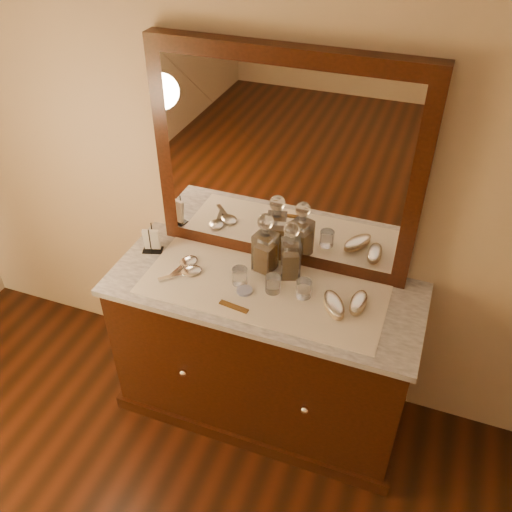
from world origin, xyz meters
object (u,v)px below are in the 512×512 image
Objects in this scene: comb at (234,307)px; brush_far at (358,303)px; napkin_rack at (152,241)px; hand_mirror_outer at (186,263)px; hand_mirror_inner at (188,272)px; mirror_frame at (284,164)px; decanter_right at (291,256)px; decanter_left at (265,249)px; brush_near at (334,305)px; pin_dish at (244,291)px; dresser_cabinet at (263,353)px.

comb is 0.54m from brush_far.
napkin_rack is 0.22m from hand_mirror_outer.
brush_far is 0.77× the size of hand_mirror_outer.
comb is 0.73× the size of hand_mirror_inner.
mirror_frame reaches higher than hand_mirror_outer.
decanter_right is at bearing 163.50° from brush_far.
brush_far is (0.47, -0.11, -0.10)m from decanter_left.
pin_dish is at bearing -175.89° from brush_near.
hand_mirror_outer is at bearing 121.20° from hand_mirror_inner.
mirror_frame is at bearing 16.34° from napkin_rack.
decanter_right reaches higher than brush_near.
mirror_frame is 6.42× the size of brush_near.
decanter_left is at bearing 178.30° from decanter_right.
pin_dish reaches higher than dresser_cabinet.
napkin_rack reaches higher than hand_mirror_inner.
decanter_right is (0.08, -0.13, -0.38)m from mirror_frame.
dresser_cabinet is at bearing -72.76° from decanter_left.
brush_far reaches higher than hand_mirror_outer.
decanter_right reaches higher than brush_far.
brush_far is at bearing -12.72° from decanter_left.
pin_dish is 0.11m from comb.
hand_mirror_inner is at bearing -179.87° from brush_near.
dresser_cabinet is at bearing -2.98° from hand_mirror_outer.
decanter_left is (0.57, 0.06, 0.06)m from napkin_rack.
brush_far is (0.10, 0.05, -0.00)m from brush_near.
comb is at bearing -31.16° from hand_mirror_outer.
decanter_left is at bearing 90.43° from comb.
brush_near is (0.33, -0.28, -0.47)m from mirror_frame.
hand_mirror_inner is (0.04, -0.06, 0.00)m from hand_mirror_outer.
brush_far is at bearing 2.35° from dresser_cabinet.
comb is 0.59m from napkin_rack.
dresser_cabinet is 7.49× the size of brush_near.
decanter_left is at bearing 107.24° from dresser_cabinet.
comb is 0.32m from decanter_left.
napkin_rack is 0.49× the size of decanter_right.
pin_dish is 0.24× the size of decanter_left.
brush_far reaches higher than pin_dish.
napkin_rack is at bearing 177.22° from brush_far.
dresser_cabinet is 19.47× the size of pin_dish.
brush_far reaches higher than dresser_cabinet.
comb is at bearing -113.02° from dresser_cabinet.
decanter_right is at bearing 4.26° from napkin_rack.
decanter_left is at bearing -107.30° from mirror_frame.
dresser_cabinet is 8.89× the size of brush_far.
mirror_frame is at bearing 37.79° from hand_mirror_inner.
comb is 0.32m from hand_mirror_inner.
decanter_right is 1.86× the size of brush_far.
brush_far is (0.50, 0.19, 0.02)m from comb.
brush_far is at bearing 3.95° from hand_mirror_inner.
hand_mirror_inner is at bearing -23.50° from napkin_rack.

